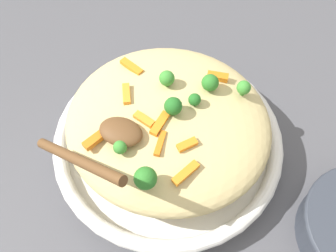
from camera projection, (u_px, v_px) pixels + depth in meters
ground_plane at (168, 149)px, 0.56m from camera, size 2.40×2.40×0.00m
serving_bowl at (168, 141)px, 0.54m from camera, size 0.34×0.34×0.05m
pasta_mound at (168, 122)px, 0.50m from camera, size 0.29×0.27×0.07m
carrot_piece_0 at (132, 67)px, 0.51m from camera, size 0.04×0.02×0.01m
carrot_piece_1 at (94, 140)px, 0.45m from camera, size 0.02×0.03×0.01m
carrot_piece_2 at (159, 123)px, 0.45m from camera, size 0.01×0.04×0.01m
carrot_piece_3 at (126, 95)px, 0.48m from camera, size 0.02×0.03×0.01m
carrot_piece_4 at (186, 173)px, 0.42m from camera, size 0.03×0.04×0.01m
carrot_piece_5 at (218, 77)px, 0.50m from camera, size 0.03×0.02×0.01m
carrot_piece_6 at (144, 120)px, 0.46m from camera, size 0.03×0.02×0.01m
carrot_piece_7 at (160, 143)px, 0.44m from camera, size 0.01×0.04×0.01m
carrot_piece_8 at (187, 145)px, 0.44m from camera, size 0.02×0.03×0.01m
broccoli_floret_0 at (210, 83)px, 0.48m from camera, size 0.02×0.02×0.03m
broccoli_floret_1 at (195, 100)px, 0.46m from camera, size 0.02×0.02×0.02m
broccoli_floret_2 at (173, 106)px, 0.45m from camera, size 0.02×0.02×0.03m
broccoli_floret_3 at (120, 147)px, 0.43m from camera, size 0.02×0.02×0.02m
broccoli_floret_4 at (167, 78)px, 0.48m from camera, size 0.02×0.02×0.03m
broccoli_floret_5 at (145, 179)px, 0.40m from camera, size 0.03×0.03×0.03m
broccoli_floret_6 at (244, 88)px, 0.48m from camera, size 0.02×0.02×0.02m
serving_spoon at (107, 141)px, 0.42m from camera, size 0.14×0.11×0.08m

